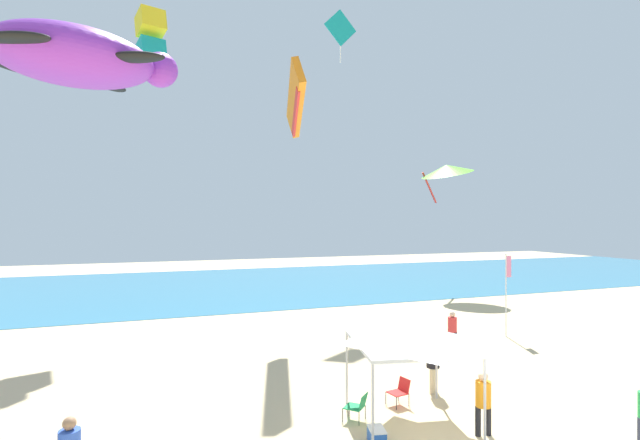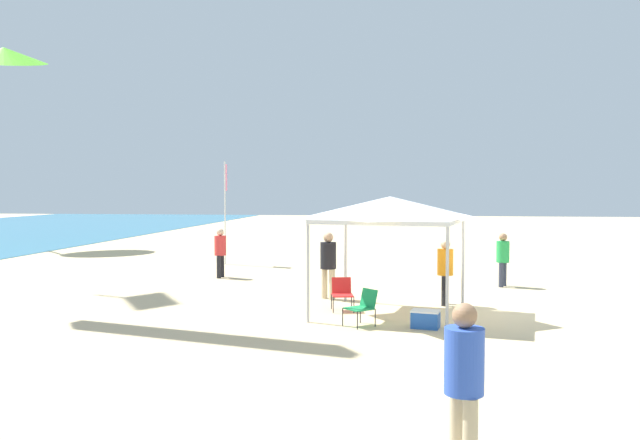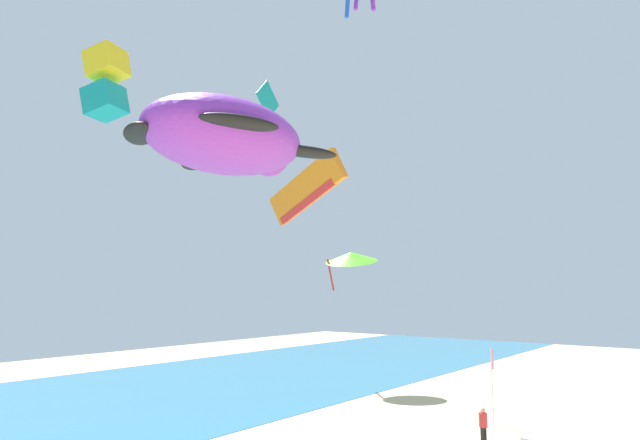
{
  "view_description": "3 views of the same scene",
  "coord_description": "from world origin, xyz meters",
  "px_view_note": "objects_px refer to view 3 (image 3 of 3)",
  "views": [
    {
      "loc": [
        -7.5,
        -9.03,
        5.97
      ],
      "look_at": [
        -0.03,
        11.9,
        5.96
      ],
      "focal_mm": 25.76,
      "sensor_mm": 36.0,
      "label": 1
    },
    {
      "loc": [
        -16.32,
        2.38,
        3.07
      ],
      "look_at": [
        0.73,
        4.71,
        2.26
      ],
      "focal_mm": 36.15,
      "sensor_mm": 36.0,
      "label": 2
    },
    {
      "loc": [
        -21.77,
        -1.99,
        7.46
      ],
      "look_at": [
        -0.03,
        14.82,
        10.97
      ],
      "focal_mm": 30.95,
      "sensor_mm": 36.0,
      "label": 3
    }
  ],
  "objects_px": {
    "canopy_tent": "(587,433)",
    "banner_flag": "(492,379)",
    "kite_turtle_purple": "(226,139)",
    "kite_delta_lime": "(351,257)",
    "kite_parafoil_orange": "(306,189)",
    "person_beachcomber": "(483,422)",
    "kite_diamond_teal": "(268,102)",
    "kite_box_yellow": "(106,82)"
  },
  "relations": [
    {
      "from": "kite_parafoil_orange",
      "to": "person_beachcomber",
      "type": "bearing_deg",
      "value": -127.81
    },
    {
      "from": "kite_delta_lime",
      "to": "kite_diamond_teal",
      "type": "bearing_deg",
      "value": -116.0
    },
    {
      "from": "banner_flag",
      "to": "person_beachcomber",
      "type": "xyz_separation_m",
      "value": [
        -4.0,
        -0.97,
        -1.52
      ]
    },
    {
      "from": "canopy_tent",
      "to": "kite_box_yellow",
      "type": "height_order",
      "value": "kite_box_yellow"
    },
    {
      "from": "kite_diamond_teal",
      "to": "kite_box_yellow",
      "type": "height_order",
      "value": "kite_diamond_teal"
    },
    {
      "from": "kite_turtle_purple",
      "to": "kite_delta_lime",
      "type": "distance_m",
      "value": 28.83
    },
    {
      "from": "person_beachcomber",
      "to": "kite_box_yellow",
      "type": "xyz_separation_m",
      "value": [
        -13.23,
        13.04,
        16.45
      ]
    },
    {
      "from": "banner_flag",
      "to": "kite_diamond_teal",
      "type": "height_order",
      "value": "kite_diamond_teal"
    },
    {
      "from": "person_beachcomber",
      "to": "canopy_tent",
      "type": "bearing_deg",
      "value": -129.19
    },
    {
      "from": "banner_flag",
      "to": "kite_box_yellow",
      "type": "xyz_separation_m",
      "value": [
        -17.22,
        12.07,
        14.93
      ]
    },
    {
      "from": "banner_flag",
      "to": "person_beachcomber",
      "type": "height_order",
      "value": "banner_flag"
    },
    {
      "from": "kite_delta_lime",
      "to": "kite_box_yellow",
      "type": "distance_m",
      "value": 24.41
    },
    {
      "from": "canopy_tent",
      "to": "kite_diamond_teal",
      "type": "bearing_deg",
      "value": 72.95
    },
    {
      "from": "kite_parafoil_orange",
      "to": "banner_flag",
      "type": "bearing_deg",
      "value": -108.43
    },
    {
      "from": "person_beachcomber",
      "to": "kite_parafoil_orange",
      "type": "xyz_separation_m",
      "value": [
        -5.54,
        6.76,
        11.59
      ]
    },
    {
      "from": "kite_parafoil_orange",
      "to": "kite_turtle_purple",
      "type": "height_order",
      "value": "kite_parafoil_orange"
    },
    {
      "from": "canopy_tent",
      "to": "banner_flag",
      "type": "height_order",
      "value": "banner_flag"
    },
    {
      "from": "person_beachcomber",
      "to": "kite_turtle_purple",
      "type": "distance_m",
      "value": 19.31
    },
    {
      "from": "kite_parafoil_orange",
      "to": "kite_delta_lime",
      "type": "distance_m",
      "value": 17.62
    },
    {
      "from": "person_beachcomber",
      "to": "kite_box_yellow",
      "type": "height_order",
      "value": "kite_box_yellow"
    },
    {
      "from": "canopy_tent",
      "to": "kite_parafoil_orange",
      "type": "xyz_separation_m",
      "value": [
        0.33,
        12.81,
        10.02
      ]
    },
    {
      "from": "banner_flag",
      "to": "kite_turtle_purple",
      "type": "relative_size",
      "value": 0.58
    },
    {
      "from": "canopy_tent",
      "to": "banner_flag",
      "type": "bearing_deg",
      "value": 35.42
    },
    {
      "from": "canopy_tent",
      "to": "kite_turtle_purple",
      "type": "xyz_separation_m",
      "value": [
        -9.8,
        7.79,
        9.57
      ]
    },
    {
      "from": "kite_turtle_purple",
      "to": "banner_flag",
      "type": "bearing_deg",
      "value": -19.78
    },
    {
      "from": "kite_parafoil_orange",
      "to": "kite_delta_lime",
      "type": "relative_size",
      "value": 1.01
    },
    {
      "from": "banner_flag",
      "to": "kite_box_yellow",
      "type": "relative_size",
      "value": 1.19
    },
    {
      "from": "kite_diamond_teal",
      "to": "kite_delta_lime",
      "type": "distance_m",
      "value": 14.21
    },
    {
      "from": "kite_turtle_purple",
      "to": "kite_delta_lime",
      "type": "bearing_deg",
      "value": 9.2
    },
    {
      "from": "kite_diamond_teal",
      "to": "kite_turtle_purple",
      "type": "height_order",
      "value": "kite_diamond_teal"
    },
    {
      "from": "canopy_tent",
      "to": "kite_parafoil_orange",
      "type": "height_order",
      "value": "kite_parafoil_orange"
    },
    {
      "from": "canopy_tent",
      "to": "kite_diamond_teal",
      "type": "height_order",
      "value": "kite_diamond_teal"
    },
    {
      "from": "kite_diamond_teal",
      "to": "kite_box_yellow",
      "type": "bearing_deg",
      "value": -2.65
    },
    {
      "from": "kite_diamond_teal",
      "to": "kite_delta_lime",
      "type": "height_order",
      "value": "kite_diamond_teal"
    },
    {
      "from": "kite_delta_lime",
      "to": "kite_box_yellow",
      "type": "relative_size",
      "value": 1.58
    },
    {
      "from": "kite_diamond_teal",
      "to": "person_beachcomber",
      "type": "bearing_deg",
      "value": 74.83
    },
    {
      "from": "banner_flag",
      "to": "kite_turtle_purple",
      "type": "xyz_separation_m",
      "value": [
        -19.67,
        0.77,
        9.62
      ]
    },
    {
      "from": "kite_diamond_teal",
      "to": "kite_parafoil_orange",
      "type": "height_order",
      "value": "kite_diamond_teal"
    },
    {
      "from": "canopy_tent",
      "to": "kite_delta_lime",
      "type": "relative_size",
      "value": 0.68
    },
    {
      "from": "kite_turtle_purple",
      "to": "kite_box_yellow",
      "type": "distance_m",
      "value": 12.72
    },
    {
      "from": "banner_flag",
      "to": "kite_delta_lime",
      "type": "distance_m",
      "value": 16.81
    },
    {
      "from": "banner_flag",
      "to": "kite_diamond_teal",
      "type": "relative_size",
      "value": 1.0
    }
  ]
}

